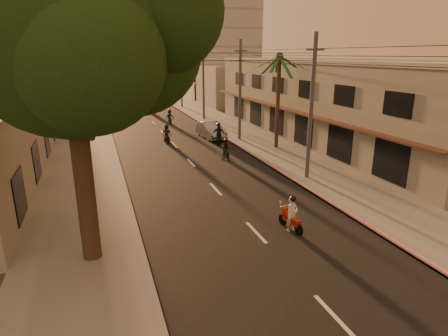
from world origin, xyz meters
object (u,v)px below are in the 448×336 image
(scooter_red, at_px, (292,215))
(scooter_far_a, at_px, (167,134))
(palm_tree, at_px, (279,62))
(scooter_mid_a, at_px, (226,150))
(scooter_mid_b, at_px, (219,135))
(scooter_far_b, at_px, (170,117))
(broadleaf_tree, at_px, (80,31))
(parked_car, at_px, (211,130))
(scooter_far_c, at_px, (150,107))

(scooter_red, bearing_deg, scooter_far_a, 87.69)
(palm_tree, relative_size, scooter_far_a, 4.70)
(scooter_mid_a, relative_size, scooter_mid_b, 0.84)
(palm_tree, distance_m, scooter_far_b, 17.36)
(scooter_red, bearing_deg, scooter_mid_a, 76.24)
(palm_tree, xyz_separation_m, scooter_mid_a, (-5.19, -1.89, -6.41))
(broadleaf_tree, height_order, parked_car, broadleaf_tree)
(scooter_red, relative_size, scooter_mid_a, 1.04)
(parked_car, xyz_separation_m, scooter_far_c, (-3.15, 18.09, 0.01))
(parked_car, relative_size, scooter_far_c, 2.79)
(scooter_mid_a, height_order, scooter_far_a, scooter_far_a)
(scooter_far_a, height_order, scooter_far_b, scooter_far_a)
(scooter_mid_b, xyz_separation_m, scooter_far_a, (-4.22, 2.27, -0.13))
(scooter_mid_b, xyz_separation_m, scooter_far_b, (-2.06, 11.90, -0.13))
(broadleaf_tree, bearing_deg, scooter_mid_a, 51.77)
(palm_tree, bearing_deg, scooter_red, -114.08)
(scooter_mid_a, height_order, parked_car, scooter_mid_a)
(broadleaf_tree, distance_m, parked_car, 23.71)
(scooter_far_a, relative_size, scooter_far_b, 1.02)
(palm_tree, relative_size, scooter_far_c, 4.80)
(parked_car, bearing_deg, scooter_mid_a, -102.79)
(broadleaf_tree, xyz_separation_m, scooter_far_b, (8.36, 28.73, -7.71))
(scooter_mid_a, bearing_deg, scooter_far_c, 100.71)
(scooter_mid_b, height_order, scooter_far_a, scooter_mid_b)
(scooter_mid_a, distance_m, parked_car, 7.89)
(parked_car, bearing_deg, palm_tree, -60.11)
(palm_tree, height_order, scooter_far_c, palm_tree)
(scooter_far_a, height_order, scooter_far_c, scooter_far_a)
(palm_tree, relative_size, parked_car, 1.72)
(scooter_red, xyz_separation_m, scooter_mid_a, (1.21, 12.43, -0.01))
(scooter_mid_b, bearing_deg, scooter_far_b, 123.73)
(palm_tree, height_order, parked_car, palm_tree)
(scooter_red, height_order, parked_car, scooter_red)
(scooter_red, distance_m, parked_car, 20.38)
(scooter_mid_a, height_order, scooter_far_c, scooter_far_c)
(scooter_far_a, xyz_separation_m, scooter_far_b, (2.16, 9.63, -0.00))
(scooter_mid_a, bearing_deg, palm_tree, 26.33)
(scooter_red, height_order, scooter_far_c, scooter_far_c)
(scooter_far_c, bearing_deg, palm_tree, -54.48)
(palm_tree, distance_m, scooter_mid_b, 8.09)
(palm_tree, xyz_separation_m, scooter_far_c, (-7.18, 24.01, -6.37))
(palm_tree, height_order, scooter_far_a, palm_tree)
(scooter_far_a, bearing_deg, scooter_far_b, 79.04)
(palm_tree, bearing_deg, scooter_mid_a, -159.98)
(scooter_mid_b, bearing_deg, scooter_red, -73.40)
(scooter_mid_b, relative_size, scooter_far_b, 1.15)
(scooter_far_b, relative_size, parked_car, 0.36)
(scooter_red, bearing_deg, parked_car, 75.14)
(scooter_mid_b, bearing_deg, broadleaf_tree, -97.87)
(scooter_mid_a, bearing_deg, parked_car, 87.89)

